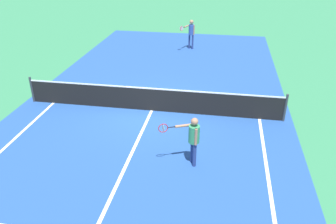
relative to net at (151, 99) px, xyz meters
name	(u,v)px	position (x,y,z in m)	size (l,w,h in m)	color
ground_plane	(152,111)	(0.00, 0.00, -0.49)	(60.00, 60.00, 0.00)	#337F51
court_surface_inbounds	(152,111)	(0.00, 0.00, -0.49)	(10.62, 24.40, 0.00)	#234C93
line_center_service	(130,157)	(0.00, -3.20, -0.49)	(0.10, 6.40, 0.01)	white
net	(151,99)	(0.00, 0.00, 0.00)	(10.02, 0.09, 1.07)	#33383D
player_near	(193,136)	(1.92, -3.22, 0.46)	(1.16, 0.49, 1.54)	navy
player_far	(191,31)	(0.59, 8.52, 0.59)	(0.80, 1.11, 1.73)	navy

